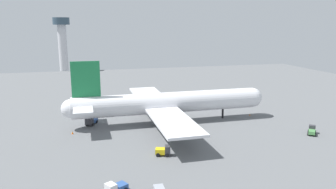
# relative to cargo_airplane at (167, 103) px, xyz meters

# --- Properties ---
(ground_plane) EXTENTS (268.99, 268.99, 0.00)m
(ground_plane) POSITION_rel_cargo_airplane_xyz_m (0.19, 0.00, -6.61)
(ground_plane) COLOR slate
(cargo_airplane) EXTENTS (67.25, 62.13, 21.01)m
(cargo_airplane) POSITION_rel_cargo_airplane_xyz_m (0.00, 0.00, 0.00)
(cargo_airplane) COLOR silver
(cargo_airplane) RESTS_ON ground_plane
(fuel_truck) EXTENTS (4.31, 5.78, 2.47)m
(fuel_truck) POSITION_rel_cargo_airplane_xyz_m (-24.47, 3.95, -5.39)
(fuel_truck) COLOR #333338
(fuel_truck) RESTS_ON ground_plane
(maintenance_van) EXTENTS (4.13, 4.45, 2.41)m
(maintenance_van) POSITION_rel_cargo_airplane_xyz_m (38.27, -22.13, -5.46)
(maintenance_van) COLOR #333338
(maintenance_van) RESTS_ON ground_plane
(catering_truck) EXTENTS (4.05, 3.29, 2.54)m
(catering_truck) POSITION_rel_cargo_airplane_xyz_m (-7.89, -26.31, -5.38)
(catering_truck) COLOR #333338
(catering_truck) RESTS_ON ground_plane
(cargo_loader) EXTENTS (3.76, 5.57, 1.96)m
(cargo_loader) POSITION_rel_cargo_airplane_xyz_m (30.12, 30.26, -5.61)
(cargo_loader) COLOR #232328
(cargo_loader) RESTS_ON ground_plane
(baggage_tug) EXTENTS (4.67, 3.96, 2.30)m
(baggage_tug) POSITION_rel_cargo_airplane_xyz_m (-21.19, -41.61, -5.48)
(baggage_tug) COLOR silver
(baggage_tug) RESTS_ON ground_plane
(safety_cone_nose) EXTENTS (0.42, 0.42, 0.60)m
(safety_cone_nose) POSITION_rel_cargo_airplane_xyz_m (30.45, 0.50, -6.32)
(safety_cone_nose) COLOR orange
(safety_cone_nose) RESTS_ON ground_plane
(safety_cone_tail) EXTENTS (0.58, 0.58, 0.82)m
(safety_cone_tail) POSITION_rel_cargo_airplane_xyz_m (-30.07, -3.94, -6.20)
(safety_cone_tail) COLOR orange
(safety_cone_tail) RESTS_ON ground_plane
(control_tower) EXTENTS (11.27, 11.27, 36.58)m
(control_tower) POSITION_rel_cargo_airplane_xyz_m (-39.17, 137.68, 15.73)
(control_tower) COLOR silver
(control_tower) RESTS_ON ground_plane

